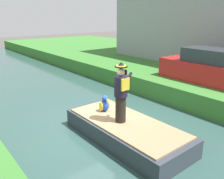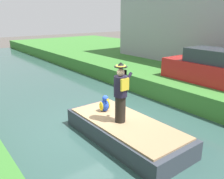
% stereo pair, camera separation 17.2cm
% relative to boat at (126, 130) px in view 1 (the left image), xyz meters
% --- Properties ---
extents(ground_plane, '(80.00, 80.00, 0.00)m').
position_rel_boat_xyz_m(ground_plane, '(0.00, 1.11, -0.40)').
color(ground_plane, '#4C4742').
extents(canal_water, '(6.83, 48.00, 0.10)m').
position_rel_boat_xyz_m(canal_water, '(0.00, 1.11, -0.35)').
color(canal_water, '#2D4C47').
rests_on(canal_water, ground).
extents(boat, '(1.81, 4.20, 0.61)m').
position_rel_boat_xyz_m(boat, '(0.00, 0.00, 0.00)').
color(boat, '#333842').
rests_on(boat, canal_water).
extents(person_pirate, '(0.61, 0.42, 1.85)m').
position_rel_boat_xyz_m(person_pirate, '(-0.12, 0.11, 1.23)').
color(person_pirate, black).
rests_on(person_pirate, boat).
extents(parrot_plush, '(0.36, 0.34, 0.57)m').
position_rel_boat_xyz_m(parrot_plush, '(-0.01, 1.08, 0.55)').
color(parrot_plush, blue).
rests_on(parrot_plush, boat).
extents(parked_car_red, '(1.73, 4.01, 1.50)m').
position_rel_boat_xyz_m(parked_car_red, '(5.44, 0.60, 1.17)').
color(parked_car_red, red).
rests_on(parked_car_red, grass_bank_far).
extents(building_row, '(6.22, 13.06, 6.80)m').
position_rel_boat_xyz_m(building_row, '(10.68, 2.91, 3.94)').
color(building_row, '#93939E').
rests_on(building_row, grass_bank_far).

